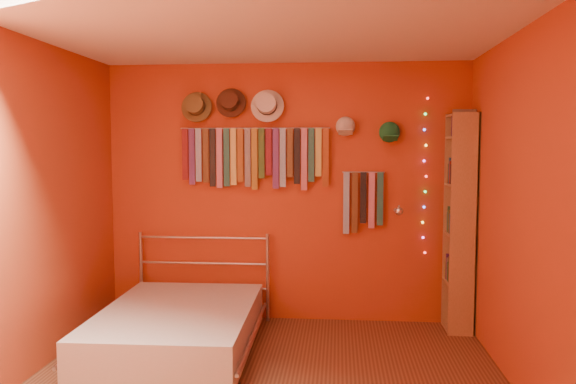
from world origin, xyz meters
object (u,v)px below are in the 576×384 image
(bookshelf, at_px, (464,221))
(bed, at_px, (178,328))
(tie_rack, at_px, (254,155))
(reading_lamp, at_px, (399,211))

(bookshelf, relative_size, bed, 1.11)
(bed, bearing_deg, tie_rack, 60.76)
(reading_lamp, bearing_deg, bed, -158.15)
(tie_rack, bearing_deg, reading_lamp, -8.01)
(bookshelf, bearing_deg, bed, -162.33)
(bookshelf, distance_m, bed, 2.71)
(tie_rack, bearing_deg, bookshelf, -4.51)
(reading_lamp, xyz_separation_m, bed, (-1.86, -0.75, -0.91))
(tie_rack, distance_m, bookshelf, 2.06)
(tie_rack, xyz_separation_m, bookshelf, (1.96, -0.15, -0.60))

